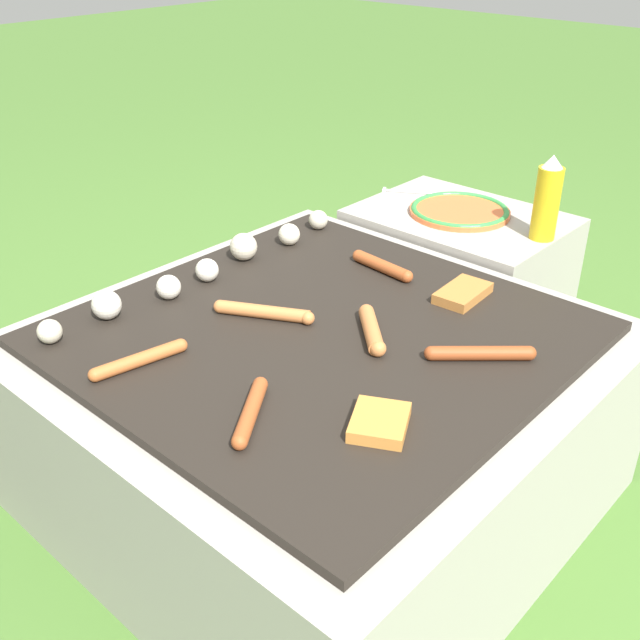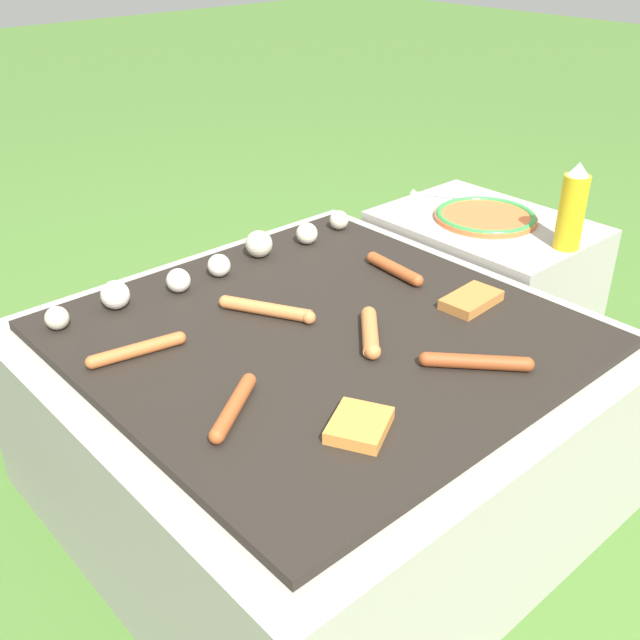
{
  "view_description": "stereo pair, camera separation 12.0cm",
  "coord_description": "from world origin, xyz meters",
  "px_view_note": "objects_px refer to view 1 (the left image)",
  "views": [
    {
      "loc": [
        -0.87,
        -0.79,
        1.07
      ],
      "look_at": [
        0.0,
        0.0,
        0.41
      ],
      "focal_mm": 42.0,
      "sensor_mm": 36.0,
      "label": 1
    },
    {
      "loc": [
        -0.79,
        -0.88,
        1.07
      ],
      "look_at": [
        0.0,
        0.0,
        0.41
      ],
      "focal_mm": 42.0,
      "sensor_mm": 36.0,
      "label": 2
    }
  ],
  "objects_px": {
    "sausage_front_center": "(480,353)",
    "plate_colorful": "(460,211)",
    "condiment_bottle": "(547,200)",
    "fork_utensil": "(411,192)"
  },
  "relations": [
    {
      "from": "sausage_front_center",
      "to": "fork_utensil",
      "type": "bearing_deg",
      "value": 44.09
    },
    {
      "from": "plate_colorful",
      "to": "condiment_bottle",
      "type": "relative_size",
      "value": 1.26
    },
    {
      "from": "sausage_front_center",
      "to": "plate_colorful",
      "type": "height_order",
      "value": "sausage_front_center"
    },
    {
      "from": "plate_colorful",
      "to": "sausage_front_center",
      "type": "bearing_deg",
      "value": -144.17
    },
    {
      "from": "sausage_front_center",
      "to": "condiment_bottle",
      "type": "relative_size",
      "value": 0.75
    },
    {
      "from": "sausage_front_center",
      "to": "plate_colorful",
      "type": "xyz_separation_m",
      "value": [
        0.56,
        0.4,
        -0.0
      ]
    },
    {
      "from": "plate_colorful",
      "to": "fork_utensil",
      "type": "distance_m",
      "value": 0.18
    },
    {
      "from": "plate_colorful",
      "to": "fork_utensil",
      "type": "height_order",
      "value": "plate_colorful"
    },
    {
      "from": "plate_colorful",
      "to": "condiment_bottle",
      "type": "xyz_separation_m",
      "value": [
        -0.0,
        -0.23,
        0.09
      ]
    },
    {
      "from": "sausage_front_center",
      "to": "condiment_bottle",
      "type": "bearing_deg",
      "value": 17.68
    }
  ]
}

